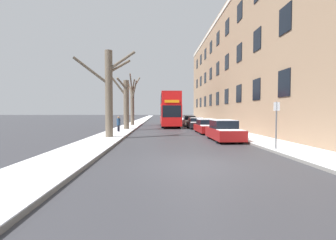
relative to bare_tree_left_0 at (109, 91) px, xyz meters
name	(u,v)px	position (x,y,z in m)	size (l,w,h in m)	color
ground_plane	(199,165)	(5.30, -8.82, -3.63)	(320.00, 320.00, 0.00)	#38383D
sidewalk_left	(144,119)	(-0.20, 44.18, -3.55)	(2.63, 130.00, 0.16)	slate
sidewalk_right	(184,119)	(10.80, 44.18, -3.55)	(2.63, 130.00, 0.16)	slate
terrace_facade_right	(249,71)	(16.61, 13.99, 4.19)	(9.10, 42.70, 15.64)	#8C7056
bare_tree_left_0	(109,91)	(0.00, 0.00, 0.00)	(4.47, 2.81, 6.71)	brown
bare_tree_left_1	(126,103)	(0.11, 8.10, -0.59)	(1.94, 2.67, 5.94)	brown
bare_tree_left_2	(132,102)	(-0.03, 15.97, -0.06)	(1.95, 4.14, 7.45)	brown
double_decker_bus	(169,108)	(5.37, 15.03, -1.04)	(2.51, 11.61, 4.60)	red
parked_car_0	(224,131)	(8.43, -1.49, -2.94)	(1.80, 4.23, 1.49)	maroon
parked_car_1	(206,126)	(8.43, 4.31, -2.98)	(1.80, 4.56, 1.41)	maroon
parked_car_2	(196,123)	(8.43, 10.49, -2.98)	(1.80, 4.28, 1.39)	black
parked_car_3	(189,121)	(8.43, 16.15, -2.93)	(1.81, 4.12, 1.53)	silver
pedestrian_left_sidewalk	(119,124)	(-0.13, 4.74, -2.73)	(0.36, 0.36, 1.63)	black
street_sign_post	(276,123)	(9.79, -6.08, -2.15)	(0.32, 0.07, 2.58)	#4C4F54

